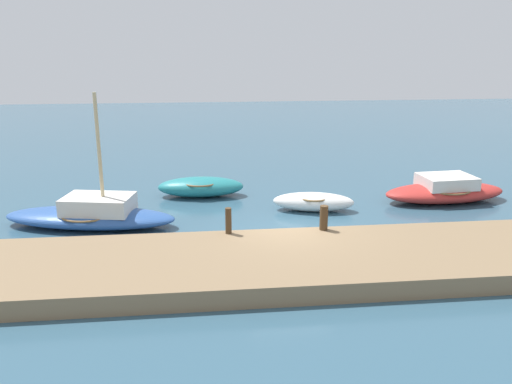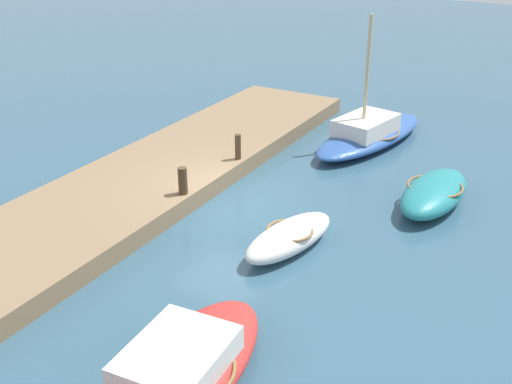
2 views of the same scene
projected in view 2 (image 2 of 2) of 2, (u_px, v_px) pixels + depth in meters
The scene contains 8 objects.
ground_plane at pixel (225, 203), 18.14m from camera, with size 84.00×84.00×0.00m, color #33566B.
dock_platform at pixel (155, 177), 19.13m from camera, with size 18.91×4.00×0.53m, color #846B4C.
sailboat_blue at pixel (369, 133), 22.18m from camera, with size 6.15×3.02×4.53m.
dinghy_white at pixel (289, 237), 15.60m from camera, with size 3.17×1.68×0.69m.
rowboat_teal at pixel (434, 193), 17.78m from camera, with size 3.56×1.67×0.79m.
motorboat_red at pixel (179, 374), 11.01m from camera, with size 5.04×2.27×1.05m.
mooring_post_west at pixel (238, 147), 19.58m from camera, with size 0.19×0.19×0.79m, color #47331E.
mooring_post_mid_west at pixel (183, 181), 17.30m from camera, with size 0.25×0.25×0.76m, color #47331E.
Camera 2 is at (13.76, 8.81, 7.94)m, focal length 44.78 mm.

